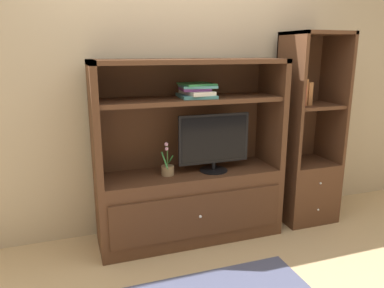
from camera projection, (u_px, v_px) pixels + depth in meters
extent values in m
plane|color=tan|center=(207.00, 259.00, 2.86)|extent=(8.00, 8.00, 0.00)
cube|color=tan|center=(177.00, 72.00, 3.20)|extent=(6.00, 0.10, 2.80)
cube|color=#4C2D1C|center=(190.00, 204.00, 3.15)|extent=(1.55, 0.46, 0.59)
cube|color=#462A19|center=(200.00, 216.00, 2.93)|extent=(1.43, 0.02, 0.36)
sphere|color=silver|center=(200.00, 217.00, 2.92)|extent=(0.02, 0.02, 0.02)
cube|color=#4C2D1C|center=(94.00, 123.00, 2.73)|extent=(0.05, 0.46, 0.92)
cube|color=#4C2D1C|center=(271.00, 112.00, 3.20)|extent=(0.05, 0.46, 0.92)
cube|color=#4C2D1C|center=(182.00, 113.00, 3.17)|extent=(1.55, 0.02, 0.92)
cube|color=#4C2D1C|center=(190.00, 61.00, 2.86)|extent=(1.55, 0.46, 0.04)
cube|color=#4C2D1C|center=(190.00, 100.00, 2.93)|extent=(1.45, 0.41, 0.04)
cylinder|color=black|center=(213.00, 170.00, 3.10)|extent=(0.24, 0.24, 0.01)
cylinder|color=black|center=(214.00, 166.00, 3.09)|extent=(0.03, 0.03, 0.06)
cube|color=black|center=(214.00, 139.00, 3.03)|extent=(0.61, 0.02, 0.41)
cube|color=black|center=(215.00, 139.00, 3.02)|extent=(0.57, 0.00, 0.37)
cylinder|color=#8C7251|center=(168.00, 170.00, 2.98)|extent=(0.10, 0.10, 0.08)
cylinder|color=#3D6B33|center=(167.00, 155.00, 2.95)|extent=(0.01, 0.01, 0.19)
cube|color=#2D7A38|center=(171.00, 160.00, 2.97)|extent=(0.02, 0.12, 0.10)
cube|color=#2D7A38|center=(165.00, 160.00, 2.95)|extent=(0.04, 0.10, 0.12)
sphere|color=#DB9EC6|center=(167.00, 149.00, 2.93)|extent=(0.03, 0.03, 0.03)
sphere|color=#DB9EC6|center=(166.00, 144.00, 2.93)|extent=(0.03, 0.03, 0.03)
cube|color=teal|center=(196.00, 96.00, 2.93)|extent=(0.30, 0.33, 0.02)
cube|color=silver|center=(197.00, 92.00, 2.93)|extent=(0.21, 0.32, 0.03)
cube|color=purple|center=(195.00, 89.00, 2.93)|extent=(0.25, 0.27, 0.02)
cube|color=teal|center=(197.00, 86.00, 2.92)|extent=(0.30, 0.30, 0.02)
cube|color=#338C4C|center=(197.00, 84.00, 2.92)|extent=(0.27, 0.27, 0.01)
cube|color=#4C2D1C|center=(304.00, 190.00, 3.52)|extent=(0.51, 0.43, 0.57)
sphere|color=silver|center=(321.00, 183.00, 3.29)|extent=(0.02, 0.02, 0.02)
sphere|color=silver|center=(318.00, 210.00, 3.35)|extent=(0.02, 0.02, 0.02)
cube|color=#4C2D1C|center=(289.00, 100.00, 3.23)|extent=(0.03, 0.43, 1.17)
cube|color=#4C2D1C|center=(334.00, 98.00, 3.38)|extent=(0.03, 0.43, 1.17)
cube|color=#4C2D1C|center=(298.00, 96.00, 3.50)|extent=(0.51, 0.02, 1.17)
cube|color=#4C2D1C|center=(311.00, 106.00, 3.32)|extent=(0.45, 0.39, 0.03)
cube|color=#4C2D1C|center=(317.00, 33.00, 3.17)|extent=(0.51, 0.43, 0.03)
cube|color=black|center=(296.00, 93.00, 3.24)|extent=(0.03, 0.12, 0.20)
cube|color=red|center=(299.00, 94.00, 3.25)|extent=(0.03, 0.18, 0.18)
cube|color=#A56638|center=(302.00, 92.00, 3.26)|extent=(0.02, 0.14, 0.23)
cube|color=#A56638|center=(305.00, 93.00, 3.27)|extent=(0.05, 0.16, 0.20)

